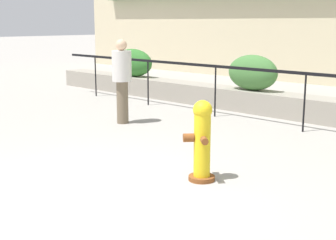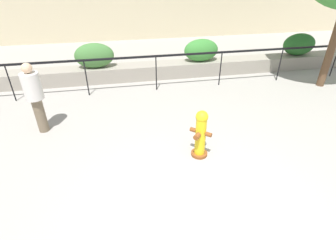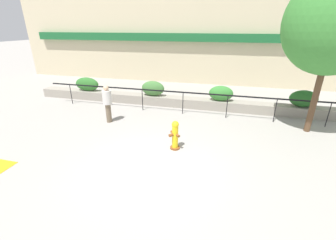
% 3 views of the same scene
% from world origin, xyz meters
% --- Properties ---
extents(ground_plane, '(120.00, 120.00, 0.00)m').
position_xyz_m(ground_plane, '(0.00, 0.00, 0.00)').
color(ground_plane, '#9E9991').
extents(building_facade, '(30.00, 1.36, 8.00)m').
position_xyz_m(building_facade, '(0.00, 11.98, 3.99)').
color(building_facade, beige).
rests_on(building_facade, ground).
extents(planter_wall_low, '(18.00, 0.70, 0.50)m').
position_xyz_m(planter_wall_low, '(0.00, 6.00, 0.25)').
color(planter_wall_low, gray).
rests_on(planter_wall_low, ground).
extents(fence_railing_segment, '(15.00, 0.05, 1.15)m').
position_xyz_m(fence_railing_segment, '(-0.00, 4.90, 1.02)').
color(fence_railing_segment, black).
rests_on(fence_railing_segment, ground).
extents(hedge_bush_0, '(1.49, 0.58, 0.80)m').
position_xyz_m(hedge_bush_0, '(-6.06, 6.00, 0.90)').
color(hedge_bush_0, '#2D6B28').
rests_on(hedge_bush_0, planter_wall_low).
extents(hedge_bush_1, '(1.29, 0.62, 0.83)m').
position_xyz_m(hedge_bush_1, '(-1.91, 6.00, 0.91)').
color(hedge_bush_1, '#427538').
rests_on(hedge_bush_1, planter_wall_low).
extents(hedge_bush_2, '(1.23, 0.65, 0.79)m').
position_xyz_m(hedge_bush_2, '(1.80, 6.00, 0.89)').
color(hedge_bush_2, '#387F33').
rests_on(hedge_bush_2, planter_wall_low).
extents(hedge_bush_3, '(1.28, 0.70, 0.81)m').
position_xyz_m(hedge_bush_3, '(5.67, 6.00, 0.91)').
color(hedge_bush_3, '#235B23').
rests_on(hedge_bush_3, planter_wall_low).
extents(fire_hydrant, '(0.50, 0.50, 1.08)m').
position_xyz_m(fire_hydrant, '(0.39, 1.38, 0.55)').
color(fire_hydrant, brown).
rests_on(fire_hydrant, ground).
extents(street_tree, '(3.48, 3.13, 6.03)m').
position_xyz_m(street_tree, '(5.50, 4.22, 4.19)').
color(street_tree, brown).
rests_on(street_tree, ground).
extents(pedestrian, '(0.45, 0.45, 1.73)m').
position_xyz_m(pedestrian, '(-3.10, 3.02, 0.99)').
color(pedestrian, brown).
rests_on(pedestrian, ground).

